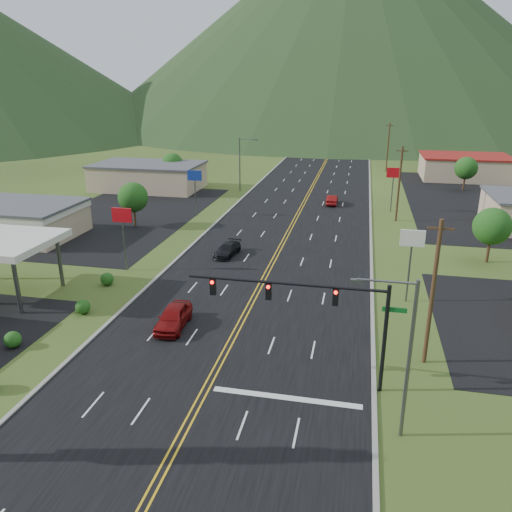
% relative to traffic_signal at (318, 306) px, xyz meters
% --- Properties ---
extents(traffic_signal, '(13.10, 0.43, 7.00)m').
position_rel_traffic_signal_xyz_m(traffic_signal, '(0.00, 0.00, 0.00)').
color(traffic_signal, black).
rests_on(traffic_signal, ground).
extents(streetlight_east, '(3.28, 0.25, 9.00)m').
position_rel_traffic_signal_xyz_m(streetlight_east, '(4.70, -4.00, -0.15)').
color(streetlight_east, '#59595E').
rests_on(streetlight_east, ground).
extents(streetlight_west, '(3.28, 0.25, 9.00)m').
position_rel_traffic_signal_xyz_m(streetlight_west, '(-18.16, 56.00, -0.15)').
color(streetlight_west, '#59595E').
rests_on(streetlight_west, ground).
extents(building_west_mid, '(14.40, 10.40, 4.10)m').
position_rel_traffic_signal_xyz_m(building_west_mid, '(-38.48, 24.00, -3.06)').
color(building_west_mid, '#CCAF8E').
rests_on(building_west_mid, ground).
extents(building_west_far, '(18.40, 11.40, 4.50)m').
position_rel_traffic_signal_xyz_m(building_west_far, '(-34.48, 54.00, -3.07)').
color(building_west_far, '#CCAF8E').
rests_on(building_west_far, ground).
extents(building_east_far, '(16.40, 12.40, 4.50)m').
position_rel_traffic_signal_xyz_m(building_east_far, '(21.52, 76.00, -3.07)').
color(building_east_far, '#CCAF8E').
rests_on(building_east_far, ground).
extents(pole_sign_west_a, '(2.00, 0.18, 6.40)m').
position_rel_traffic_signal_xyz_m(pole_sign_west_a, '(-20.48, 16.00, -0.28)').
color(pole_sign_west_a, '#59595E').
rests_on(pole_sign_west_a, ground).
extents(pole_sign_west_b, '(2.00, 0.18, 6.40)m').
position_rel_traffic_signal_xyz_m(pole_sign_west_b, '(-20.48, 38.00, -0.28)').
color(pole_sign_west_b, '#59595E').
rests_on(pole_sign_west_b, ground).
extents(pole_sign_east_a, '(2.00, 0.18, 6.40)m').
position_rel_traffic_signal_xyz_m(pole_sign_east_a, '(6.52, 14.00, -0.28)').
color(pole_sign_east_a, '#59595E').
rests_on(pole_sign_east_a, ground).
extents(pole_sign_east_b, '(2.00, 0.18, 6.40)m').
position_rel_traffic_signal_xyz_m(pole_sign_east_b, '(6.52, 46.00, -0.28)').
color(pole_sign_east_b, '#59595E').
rests_on(pole_sign_east_b, ground).
extents(tree_west_a, '(3.84, 3.84, 5.82)m').
position_rel_traffic_signal_xyz_m(tree_west_a, '(-26.48, 31.00, -1.44)').
color(tree_west_a, '#382314').
rests_on(tree_west_a, ground).
extents(tree_west_b, '(3.84, 3.84, 5.82)m').
position_rel_traffic_signal_xyz_m(tree_west_b, '(-31.48, 58.00, -1.44)').
color(tree_west_b, '#382314').
rests_on(tree_west_b, ground).
extents(tree_east_a, '(3.84, 3.84, 5.82)m').
position_rel_traffic_signal_xyz_m(tree_east_a, '(15.52, 26.00, -1.44)').
color(tree_east_a, '#382314').
rests_on(tree_east_a, ground).
extents(tree_east_b, '(3.84, 3.84, 5.82)m').
position_rel_traffic_signal_xyz_m(tree_east_b, '(19.52, 64.00, -1.44)').
color(tree_east_b, '#382314').
rests_on(tree_east_b, ground).
extents(utility_pole_a, '(1.60, 0.28, 10.00)m').
position_rel_traffic_signal_xyz_m(utility_pole_a, '(7.02, 4.00, -0.20)').
color(utility_pole_a, '#382314').
rests_on(utility_pole_a, ground).
extents(utility_pole_b, '(1.60, 0.28, 10.00)m').
position_rel_traffic_signal_xyz_m(utility_pole_b, '(7.02, 41.00, -0.20)').
color(utility_pole_b, '#382314').
rests_on(utility_pole_b, ground).
extents(utility_pole_c, '(1.60, 0.28, 10.00)m').
position_rel_traffic_signal_xyz_m(utility_pole_c, '(7.02, 81.00, -0.20)').
color(utility_pole_c, '#382314').
rests_on(utility_pole_c, ground).
extents(utility_pole_d, '(1.60, 0.28, 10.00)m').
position_rel_traffic_signal_xyz_m(utility_pole_d, '(7.02, 121.00, -0.20)').
color(utility_pole_d, '#382314').
rests_on(utility_pole_d, ground).
extents(mountain_n, '(220.00, 220.00, 85.00)m').
position_rel_traffic_signal_xyz_m(mountain_n, '(-6.48, 206.00, 37.17)').
color(mountain_n, '#1A3618').
rests_on(mountain_n, ground).
extents(car_red_near, '(2.24, 5.03, 1.68)m').
position_rel_traffic_signal_xyz_m(car_red_near, '(-11.36, 5.26, -4.49)').
color(car_red_near, maroon).
rests_on(car_red_near, ground).
extents(car_dark_mid, '(2.47, 4.73, 1.31)m').
position_rel_traffic_signal_xyz_m(car_dark_mid, '(-11.68, 22.33, -4.67)').
color(car_dark_mid, black).
rests_on(car_dark_mid, ground).
extents(car_red_far, '(1.63, 4.43, 1.45)m').
position_rel_traffic_signal_xyz_m(car_red_far, '(-2.10, 48.73, -4.61)').
color(car_red_far, maroon).
rests_on(car_red_far, ground).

